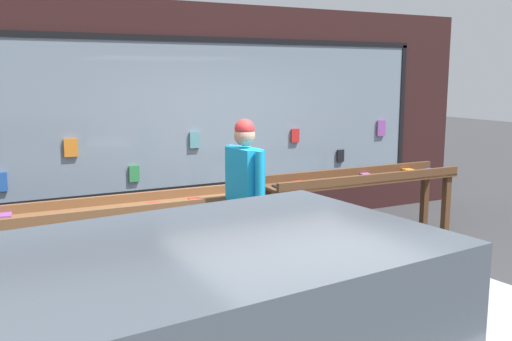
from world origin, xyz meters
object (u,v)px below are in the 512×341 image
(person_browsing, at_px, (245,185))
(display_table_left, at_px, (132,214))
(display_table_right, at_px, (362,184))
(small_dog, at_px, (283,255))

(person_browsing, bearing_deg, display_table_left, 58.03)
(display_table_left, xyz_separation_m, person_browsing, (1.10, -0.57, 0.33))
(display_table_right, xyz_separation_m, person_browsing, (-2.04, -0.57, 0.27))
(display_table_left, height_order, display_table_right, display_table_right)
(person_browsing, bearing_deg, small_dog, -122.94)
(display_table_right, height_order, small_dog, display_table_right)
(small_dog, bearing_deg, person_browsing, 79.07)
(display_table_left, distance_m, person_browsing, 1.28)
(display_table_left, xyz_separation_m, display_table_right, (3.14, 0.00, 0.05))
(display_table_left, bearing_deg, person_browsing, -27.28)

